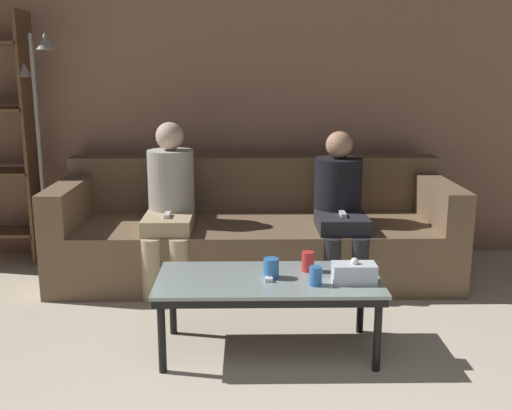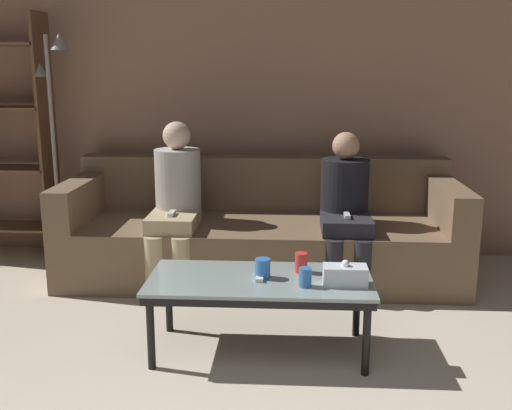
{
  "view_description": "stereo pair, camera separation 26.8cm",
  "coord_description": "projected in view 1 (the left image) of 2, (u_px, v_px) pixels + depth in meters",
  "views": [
    {
      "loc": [
        -0.06,
        -1.02,
        1.48
      ],
      "look_at": [
        0.0,
        2.53,
        0.67
      ],
      "focal_mm": 42.0,
      "sensor_mm": 36.0,
      "label": 1
    },
    {
      "loc": [
        0.21,
        -1.01,
        1.48
      ],
      "look_at": [
        0.0,
        2.53,
        0.67
      ],
      "focal_mm": 42.0,
      "sensor_mm": 36.0,
      "label": 2
    }
  ],
  "objects": [
    {
      "name": "coffee_table",
      "position": [
        268.0,
        285.0,
        3.13
      ],
      "size": [
        1.17,
        0.55,
        0.41
      ],
      "color": "#8C9E99",
      "rests_on": "ground_plane"
    },
    {
      "name": "seated_person_mid_left",
      "position": [
        340.0,
        204.0,
        4.11
      ],
      "size": [
        0.33,
        0.64,
        1.06
      ],
      "color": "#28282D",
      "rests_on": "ground_plane"
    },
    {
      "name": "wall_back",
      "position": [
        254.0,
        92.0,
        4.69
      ],
      "size": [
        12.0,
        0.06,
        2.6
      ],
      "color": "#9E755B",
      "rests_on": "ground_plane"
    },
    {
      "name": "couch",
      "position": [
        255.0,
        234.0,
        4.37
      ],
      "size": [
        2.79,
        0.98,
        0.82
      ],
      "color": "brown",
      "rests_on": "ground_plane"
    },
    {
      "name": "cup_far_center",
      "position": [
        271.0,
        268.0,
        3.11
      ],
      "size": [
        0.08,
        0.08,
        0.1
      ],
      "color": "#3372BF",
      "rests_on": "coffee_table"
    },
    {
      "name": "cup_near_left",
      "position": [
        316.0,
        276.0,
        3.01
      ],
      "size": [
        0.06,
        0.06,
        0.1
      ],
      "color": "#3372BF",
      "rests_on": "coffee_table"
    },
    {
      "name": "standing_lamp",
      "position": [
        41.0,
        127.0,
        4.36
      ],
      "size": [
        0.31,
        0.26,
        1.73
      ],
      "color": "gray",
      "rests_on": "ground_plane"
    },
    {
      "name": "cup_near_right",
      "position": [
        308.0,
        262.0,
        3.21
      ],
      "size": [
        0.07,
        0.07,
        0.11
      ],
      "color": "red",
      "rests_on": "coffee_table"
    },
    {
      "name": "seated_person_left_end",
      "position": [
        170.0,
        201.0,
        4.09
      ],
      "size": [
        0.32,
        0.64,
        1.12
      ],
      "color": "tan",
      "rests_on": "ground_plane"
    },
    {
      "name": "tissue_box",
      "position": [
        354.0,
        273.0,
        3.04
      ],
      "size": [
        0.22,
        0.12,
        0.13
      ],
      "color": "silver",
      "rests_on": "coffee_table"
    },
    {
      "name": "game_remote",
      "position": [
        269.0,
        276.0,
        3.12
      ],
      "size": [
        0.04,
        0.15,
        0.02
      ],
      "color": "white",
      "rests_on": "coffee_table"
    }
  ]
}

